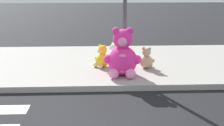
# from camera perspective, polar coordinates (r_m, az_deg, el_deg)

# --- Properties ---
(sidewalk) EXTENTS (28.00, 4.40, 0.15)m
(sidewalk) POSITION_cam_1_polar(r_m,az_deg,el_deg) (9.45, -4.16, -0.19)
(sidewalk) COLOR #9E9B93
(sidewalk) RESTS_ON ground_plane
(sign_pole) EXTENTS (0.56, 0.11, 3.20)m
(sign_pole) POSITION_cam_1_polar(r_m,az_deg,el_deg) (8.36, 2.43, 10.13)
(sign_pole) COLOR #4C4C51
(sign_pole) RESTS_ON sidewalk
(plush_pink_large) EXTENTS (0.99, 0.88, 1.28)m
(plush_pink_large) POSITION_cam_1_polar(r_m,az_deg,el_deg) (7.98, 1.98, 1.21)
(plush_pink_large) COLOR #F22D93
(plush_pink_large) RESTS_ON sidewalk
(plush_yellow) EXTENTS (0.47, 0.47, 0.66)m
(plush_yellow) POSITION_cam_1_polar(r_m,az_deg,el_deg) (8.81, -1.92, 0.94)
(plush_yellow) COLOR yellow
(plush_yellow) RESTS_ON sidewalk
(plush_white) EXTENTS (0.44, 0.45, 0.62)m
(plush_white) POSITION_cam_1_polar(r_m,az_deg,el_deg) (9.29, 0.31, 1.62)
(plush_white) COLOR white
(plush_white) RESTS_ON sidewalk
(plush_tan) EXTENTS (0.46, 0.44, 0.62)m
(plush_tan) POSITION_cam_1_polar(r_m,az_deg,el_deg) (8.76, 6.46, 0.66)
(plush_tan) COLOR tan
(plush_tan) RESTS_ON sidewalk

